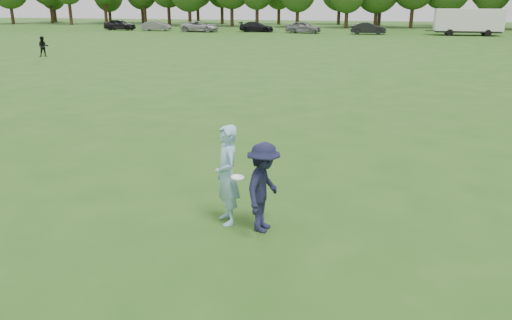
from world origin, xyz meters
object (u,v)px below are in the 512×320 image
at_px(car_c, 200,27).
at_px(car_f, 368,28).
at_px(thrower, 227,175).
at_px(car_e, 303,27).
at_px(car_a, 120,25).
at_px(player_far_a, 43,47).
at_px(defender, 264,187).
at_px(car_b, 156,26).
at_px(cargo_trailer, 468,21).
at_px(car_d, 256,27).

xyz_separation_m(car_c, car_f, (22.78, 0.12, 0.02)).
distance_m(thrower, car_e, 59.55).
height_order(car_a, car_e, car_e).
bearing_deg(car_a, player_far_a, -165.05).
bearing_deg(defender, car_b, 34.40).
distance_m(thrower, cargo_trailer, 60.97).
bearing_deg(player_far_a, thrower, -84.76).
bearing_deg(car_a, cargo_trailer, -93.56).
distance_m(thrower, defender, 0.83).
distance_m(car_c, car_f, 22.78).
bearing_deg(car_f, defender, 176.84).
bearing_deg(car_f, player_far_a, 140.40).
bearing_deg(player_far_a, car_b, 62.89).
bearing_deg(defender, car_f, 7.71).
bearing_deg(car_e, car_b, 96.21).
distance_m(car_c, car_d, 7.83).
xyz_separation_m(thrower, player_far_a, (-22.78, 26.58, -0.25)).
height_order(car_b, cargo_trailer, cargo_trailer).
bearing_deg(car_c, cargo_trailer, -88.03).
height_order(thrower, car_a, thrower).
height_order(car_c, car_e, car_e).
relative_size(player_far_a, car_c, 0.30).
distance_m(player_far_a, car_b, 33.24).
bearing_deg(car_d, thrower, -170.55).
xyz_separation_m(car_d, car_f, (15.13, -1.52, 0.06)).
relative_size(car_d, car_f, 1.05).
distance_m(player_far_a, car_a, 35.04).
bearing_deg(car_a, car_e, -94.35).
bearing_deg(car_c, car_e, -86.83).
bearing_deg(car_f, thrower, 176.06).
relative_size(car_c, car_e, 1.12).
height_order(defender, car_d, defender).
distance_m(car_c, car_e, 14.32).
height_order(car_b, car_d, car_b).
xyz_separation_m(player_far_a, car_e, (16.42, 32.62, 0.00)).
bearing_deg(cargo_trailer, car_d, 177.89).
distance_m(thrower, car_c, 62.18).
bearing_deg(car_f, cargo_trailer, -89.40).
height_order(thrower, cargo_trailer, cargo_trailer).
xyz_separation_m(player_far_a, car_a, (-10.65, 33.39, -0.01)).
relative_size(car_b, car_f, 0.93).
bearing_deg(car_a, car_f, -94.68).
height_order(car_e, cargo_trailer, cargo_trailer).
distance_m(defender, cargo_trailer, 60.98).
relative_size(car_d, car_e, 1.02).
height_order(defender, car_b, defender).
height_order(car_c, cargo_trailer, cargo_trailer).
bearing_deg(car_c, defender, -159.05).
relative_size(defender, cargo_trailer, 0.20).
distance_m(car_a, cargo_trailer, 47.65).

